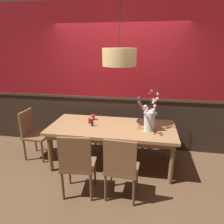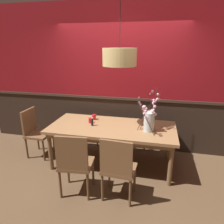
{
  "view_description": "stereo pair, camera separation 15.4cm",
  "coord_description": "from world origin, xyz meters",
  "px_view_note": "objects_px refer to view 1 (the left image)",
  "views": [
    {
      "loc": [
        0.57,
        -3.24,
        2.08
      ],
      "look_at": [
        0.0,
        0.0,
        1.01
      ],
      "focal_mm": 32.48,
      "sensor_mm": 36.0,
      "label": 1
    },
    {
      "loc": [
        0.72,
        -3.21,
        2.08
      ],
      "look_at": [
        0.0,
        0.0,
        1.01
      ],
      "focal_mm": 32.48,
      "sensor_mm": 36.0,
      "label": 2
    }
  ],
  "objects_px": {
    "chair_near_side_right": "(121,166)",
    "chair_far_side_right": "(135,121)",
    "candle_holder_nearer_center": "(93,117)",
    "chair_far_side_left": "(107,119)",
    "chair_near_side_left": "(77,163)",
    "pendant_lamp": "(119,57)",
    "chair_head_west_end": "(33,132)",
    "vase_with_blossoms": "(149,119)",
    "condiment_bottle": "(92,122)",
    "dining_table": "(112,130)",
    "candle_holder_nearer_edge": "(90,121)"
  },
  "relations": [
    {
      "from": "dining_table",
      "to": "chair_far_side_right",
      "type": "height_order",
      "value": "chair_far_side_right"
    },
    {
      "from": "chair_near_side_right",
      "to": "vase_with_blossoms",
      "type": "distance_m",
      "value": 0.99
    },
    {
      "from": "chair_far_side_right",
      "to": "pendant_lamp",
      "type": "bearing_deg",
      "value": -107.42
    },
    {
      "from": "dining_table",
      "to": "pendant_lamp",
      "type": "bearing_deg",
      "value": 40.8
    },
    {
      "from": "chair_near_side_right",
      "to": "candle_holder_nearer_center",
      "type": "height_order",
      "value": "chair_near_side_right"
    },
    {
      "from": "chair_near_side_left",
      "to": "condiment_bottle",
      "type": "height_order",
      "value": "chair_near_side_left"
    },
    {
      "from": "chair_far_side_right",
      "to": "condiment_bottle",
      "type": "height_order",
      "value": "chair_far_side_right"
    },
    {
      "from": "dining_table",
      "to": "condiment_bottle",
      "type": "relative_size",
      "value": 14.74
    },
    {
      "from": "chair_near_side_right",
      "to": "chair_head_west_end",
      "type": "bearing_deg",
      "value": 153.83
    },
    {
      "from": "dining_table",
      "to": "candle_holder_nearer_edge",
      "type": "relative_size",
      "value": 22.8
    },
    {
      "from": "chair_near_side_left",
      "to": "vase_with_blossoms",
      "type": "bearing_deg",
      "value": 41.73
    },
    {
      "from": "chair_near_side_right",
      "to": "chair_far_side_right",
      "type": "xyz_separation_m",
      "value": [
        0.08,
        1.76,
        0.0
      ]
    },
    {
      "from": "candle_holder_nearer_edge",
      "to": "condiment_bottle",
      "type": "xyz_separation_m",
      "value": [
        0.08,
        -0.12,
        0.02
      ]
    },
    {
      "from": "chair_near_side_left",
      "to": "candle_holder_nearer_center",
      "type": "xyz_separation_m",
      "value": [
        -0.08,
        1.17,
        0.25
      ]
    },
    {
      "from": "chair_head_west_end",
      "to": "chair_far_side_left",
      "type": "xyz_separation_m",
      "value": [
        1.26,
        0.9,
        0.02
      ]
    },
    {
      "from": "dining_table",
      "to": "chair_near_side_right",
      "type": "distance_m",
      "value": 0.93
    },
    {
      "from": "candle_holder_nearer_edge",
      "to": "pendant_lamp",
      "type": "distance_m",
      "value": 1.24
    },
    {
      "from": "chair_far_side_right",
      "to": "candle_holder_nearer_edge",
      "type": "bearing_deg",
      "value": -133.65
    },
    {
      "from": "chair_near_side_left",
      "to": "pendant_lamp",
      "type": "relative_size",
      "value": 0.87
    },
    {
      "from": "chair_far_side_right",
      "to": "candle_holder_nearer_center",
      "type": "height_order",
      "value": "chair_far_side_right"
    },
    {
      "from": "chair_far_side_left",
      "to": "pendant_lamp",
      "type": "distance_m",
      "value": 1.64
    },
    {
      "from": "chair_far_side_left",
      "to": "vase_with_blossoms",
      "type": "xyz_separation_m",
      "value": [
        0.91,
        -0.97,
        0.4
      ]
    },
    {
      "from": "chair_head_west_end",
      "to": "condiment_bottle",
      "type": "distance_m",
      "value": 1.23
    },
    {
      "from": "chair_near_side_left",
      "to": "pendant_lamp",
      "type": "distance_m",
      "value": 1.75
    },
    {
      "from": "dining_table",
      "to": "condiment_bottle",
      "type": "distance_m",
      "value": 0.38
    },
    {
      "from": "candle_holder_nearer_center",
      "to": "candle_holder_nearer_edge",
      "type": "relative_size",
      "value": 1.03
    },
    {
      "from": "pendant_lamp",
      "to": "condiment_bottle",
      "type": "bearing_deg",
      "value": -163.23
    },
    {
      "from": "chair_head_west_end",
      "to": "dining_table",
      "type": "bearing_deg",
      "value": -0.4
    },
    {
      "from": "chair_head_west_end",
      "to": "candle_holder_nearer_center",
      "type": "height_order",
      "value": "chair_head_west_end"
    },
    {
      "from": "chair_near_side_right",
      "to": "candle_holder_nearer_center",
      "type": "xyz_separation_m",
      "value": [
        -0.69,
        1.14,
        0.26
      ]
    },
    {
      "from": "chair_near_side_right",
      "to": "pendant_lamp",
      "type": "xyz_separation_m",
      "value": [
        -0.17,
        0.97,
        1.38
      ]
    },
    {
      "from": "candle_holder_nearer_edge",
      "to": "pendant_lamp",
      "type": "xyz_separation_m",
      "value": [
        0.53,
        0.02,
        1.12
      ]
    },
    {
      "from": "chair_far_side_left",
      "to": "chair_head_west_end",
      "type": "bearing_deg",
      "value": -144.39
    },
    {
      "from": "pendant_lamp",
      "to": "dining_table",
      "type": "bearing_deg",
      "value": -139.2
    },
    {
      "from": "pendant_lamp",
      "to": "chair_far_side_right",
      "type": "bearing_deg",
      "value": 72.58
    },
    {
      "from": "candle_holder_nearer_edge",
      "to": "condiment_bottle",
      "type": "height_order",
      "value": "condiment_bottle"
    },
    {
      "from": "vase_with_blossoms",
      "to": "candle_holder_nearer_edge",
      "type": "relative_size",
      "value": 7.55
    },
    {
      "from": "candle_holder_nearer_center",
      "to": "chair_near_side_left",
      "type": "bearing_deg",
      "value": -86.08
    },
    {
      "from": "pendant_lamp",
      "to": "chair_head_west_end",
      "type": "bearing_deg",
      "value": -177.22
    },
    {
      "from": "chair_near_side_left",
      "to": "chair_far_side_left",
      "type": "relative_size",
      "value": 0.99
    },
    {
      "from": "chair_near_side_left",
      "to": "chair_far_side_left",
      "type": "xyz_separation_m",
      "value": [
        0.06,
        1.83,
        -0.0
      ]
    },
    {
      "from": "chair_far_side_right",
      "to": "vase_with_blossoms",
      "type": "xyz_separation_m",
      "value": [
        0.28,
        -0.94,
        0.41
      ]
    },
    {
      "from": "candle_holder_nearer_edge",
      "to": "candle_holder_nearer_center",
      "type": "bearing_deg",
      "value": 86.17
    },
    {
      "from": "candle_holder_nearer_center",
      "to": "chair_far_side_left",
      "type": "bearing_deg",
      "value": 78.24
    },
    {
      "from": "dining_table",
      "to": "candle_holder_nearer_edge",
      "type": "distance_m",
      "value": 0.45
    },
    {
      "from": "dining_table",
      "to": "candle_holder_nearer_center",
      "type": "relative_size",
      "value": 22.22
    },
    {
      "from": "chair_far_side_left",
      "to": "vase_with_blossoms",
      "type": "relative_size",
      "value": 1.35
    },
    {
      "from": "candle_holder_nearer_center",
      "to": "vase_with_blossoms",
      "type": "bearing_deg",
      "value": -16.7
    },
    {
      "from": "chair_near_side_right",
      "to": "condiment_bottle",
      "type": "distance_m",
      "value": 1.08
    },
    {
      "from": "chair_far_side_right",
      "to": "chair_far_side_left",
      "type": "distance_m",
      "value": 0.63
    }
  ]
}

